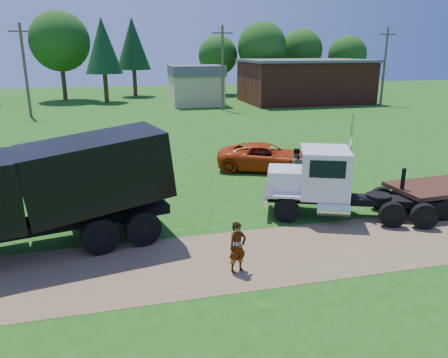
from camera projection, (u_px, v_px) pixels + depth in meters
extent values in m
plane|color=#1B5111|center=(299.00, 251.00, 14.96)|extent=(140.00, 140.00, 0.00)
cube|color=brown|center=(299.00, 251.00, 14.96)|extent=(120.00, 4.20, 0.01)
cube|color=black|center=(351.00, 199.00, 17.87)|extent=(6.62, 3.29, 0.27)
cylinder|color=black|center=(286.00, 210.00, 17.35)|extent=(1.04, 0.66, 0.99)
cylinder|color=black|center=(286.00, 210.00, 17.35)|extent=(0.45, 0.44, 0.35)
cylinder|color=black|center=(286.00, 194.00, 19.18)|extent=(1.04, 0.66, 0.99)
cylinder|color=black|center=(286.00, 194.00, 19.18)|extent=(0.45, 0.44, 0.35)
cylinder|color=black|center=(392.00, 215.00, 16.84)|extent=(1.04, 0.66, 0.99)
cylinder|color=black|center=(392.00, 215.00, 16.84)|extent=(0.45, 0.44, 0.35)
cylinder|color=black|center=(382.00, 198.00, 18.68)|extent=(1.04, 0.66, 0.99)
cylinder|color=black|center=(382.00, 198.00, 18.68)|extent=(0.45, 0.44, 0.35)
cylinder|color=black|center=(424.00, 216.00, 16.69)|extent=(1.04, 0.66, 0.99)
cylinder|color=black|center=(424.00, 216.00, 16.69)|extent=(0.45, 0.44, 0.35)
cylinder|color=black|center=(410.00, 200.00, 18.53)|extent=(1.04, 0.66, 0.99)
cylinder|color=black|center=(410.00, 200.00, 18.53)|extent=(0.45, 0.44, 0.35)
cube|color=silver|center=(288.00, 181.00, 18.00)|extent=(2.08, 2.03, 1.08)
cube|color=silver|center=(268.00, 182.00, 18.11)|extent=(0.57, 1.29, 0.90)
cube|color=silver|center=(267.00, 196.00, 18.30)|extent=(0.89, 1.98, 0.27)
cube|color=silver|center=(324.00, 172.00, 17.69)|extent=(2.56, 2.71, 1.90)
cube|color=black|center=(302.00, 162.00, 17.69)|extent=(0.71, 1.70, 0.77)
cube|color=black|center=(328.00, 169.00, 16.53)|extent=(1.27, 0.53, 0.68)
cube|color=black|center=(323.00, 156.00, 18.61)|extent=(1.27, 0.53, 0.68)
cube|color=silver|center=(287.00, 196.00, 17.18)|extent=(1.16, 0.78, 0.09)
cube|color=silver|center=(286.00, 182.00, 19.01)|extent=(1.16, 0.78, 0.09)
cylinder|color=silver|center=(333.00, 210.00, 17.01)|extent=(1.38, 0.97, 0.54)
cylinder|color=silver|center=(349.00, 164.00, 17.97)|extent=(0.16, 0.16, 4.16)
cylinder|color=black|center=(379.00, 196.00, 17.68)|extent=(1.29, 1.29, 0.11)
cube|color=black|center=(37.00, 226.00, 14.76)|extent=(9.16, 3.15, 0.34)
cylinder|color=black|center=(100.00, 236.00, 14.62)|extent=(1.31, 0.67, 1.26)
cylinder|color=black|center=(100.00, 236.00, 14.62)|extent=(0.52, 0.51, 0.44)
cylinder|color=black|center=(87.00, 213.00, 16.66)|extent=(1.31, 0.67, 1.26)
cylinder|color=black|center=(87.00, 213.00, 16.66)|extent=(0.52, 0.51, 0.44)
cylinder|color=black|center=(143.00, 228.00, 15.26)|extent=(1.31, 0.67, 1.26)
cylinder|color=black|center=(143.00, 228.00, 15.26)|extent=(0.52, 0.51, 0.44)
cylinder|color=black|center=(125.00, 207.00, 17.31)|extent=(1.31, 0.67, 1.26)
cylinder|color=black|center=(125.00, 207.00, 17.31)|extent=(0.52, 0.51, 0.44)
cube|color=black|center=(95.00, 171.00, 15.18)|extent=(5.49, 3.79, 2.77)
imported|color=#C13409|center=(266.00, 157.00, 24.68)|extent=(5.97, 4.47, 1.51)
cylinder|color=black|center=(446.00, 208.00, 17.54)|extent=(0.99, 0.35, 0.98)
cylinder|color=black|center=(410.00, 193.00, 19.41)|extent=(0.99, 0.35, 0.98)
cube|color=black|center=(403.00, 180.00, 17.79)|extent=(0.12, 0.12, 0.98)
imported|color=#999999|center=(238.00, 247.00, 13.37)|extent=(0.68, 0.54, 1.63)
imported|color=#999999|center=(295.00, 165.00, 22.33)|extent=(0.94, 0.76, 1.81)
cube|color=maroon|center=(304.00, 82.00, 55.59)|extent=(15.00, 10.00, 5.00)
cube|color=#545459|center=(305.00, 61.00, 54.83)|extent=(15.40, 10.40, 0.30)
cube|color=tan|center=(196.00, 90.00, 52.52)|extent=(6.00, 5.00, 3.60)
cube|color=#545459|center=(196.00, 71.00, 51.86)|extent=(6.20, 5.40, 1.20)
cylinder|color=brown|center=(25.00, 71.00, 42.89)|extent=(0.28, 0.28, 9.00)
cube|color=brown|center=(20.00, 31.00, 41.82)|extent=(2.20, 0.14, 0.14)
cylinder|color=brown|center=(222.00, 69.00, 47.57)|extent=(0.28, 0.28, 9.00)
cube|color=brown|center=(222.00, 33.00, 46.50)|extent=(2.20, 0.14, 0.14)
cylinder|color=brown|center=(384.00, 67.00, 52.25)|extent=(0.28, 0.28, 9.00)
cube|color=brown|center=(388.00, 34.00, 51.18)|extent=(2.20, 0.14, 0.14)
cylinder|color=#312714|center=(64.00, 85.00, 57.57)|extent=(0.56, 0.56, 4.03)
sphere|color=#1B4D13|center=(60.00, 41.00, 55.99)|extent=(7.61, 7.61, 7.61)
cylinder|color=#312714|center=(135.00, 83.00, 62.27)|extent=(0.56, 0.56, 3.80)
cone|color=#103618|center=(133.00, 43.00, 60.72)|extent=(4.77, 4.77, 7.05)
cylinder|color=#312714|center=(218.00, 84.00, 65.03)|extent=(0.56, 0.56, 3.03)
sphere|color=#1B4D13|center=(218.00, 55.00, 63.85)|extent=(5.71, 5.71, 5.71)
cylinder|color=#312714|center=(261.00, 82.00, 63.92)|extent=(0.56, 0.56, 3.70)
sphere|color=#1B4D13|center=(262.00, 47.00, 62.48)|extent=(6.97, 6.97, 6.97)
cylinder|color=#312714|center=(345.00, 83.00, 67.26)|extent=(0.56, 0.56, 3.05)
sphere|color=#1B4D13|center=(347.00, 55.00, 66.07)|extent=(5.76, 5.76, 5.76)
cylinder|color=#312714|center=(106.00, 88.00, 55.42)|extent=(0.56, 0.56, 3.64)
cone|color=#103618|center=(103.00, 46.00, 53.94)|extent=(4.57, 4.57, 6.75)
cylinder|color=#312714|center=(300.00, 81.00, 68.24)|extent=(0.56, 0.56, 3.41)
sphere|color=#1B4D13|center=(301.00, 50.00, 66.91)|extent=(6.42, 6.42, 6.42)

